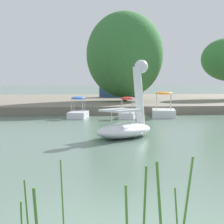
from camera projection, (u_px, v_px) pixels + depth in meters
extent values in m
cube|color=slate|center=(82.00, 101.00, 37.96)|extent=(131.22, 25.55, 0.60)
ellipsoid|color=white|center=(124.00, 131.00, 15.23)|extent=(3.14, 2.97, 0.60)
cylinder|color=white|center=(139.00, 96.00, 15.77)|extent=(0.72, 0.68, 2.50)
sphere|color=white|center=(141.00, 67.00, 15.78)|extent=(0.82, 0.82, 0.58)
cone|color=yellow|center=(145.00, 67.00, 15.94)|extent=(0.49, 0.48, 0.32)
cube|color=white|center=(120.00, 110.00, 14.99)|extent=(1.80, 1.77, 0.08)
cylinder|color=silver|center=(130.00, 118.00, 14.66)|extent=(0.04, 0.04, 0.56)
cylinder|color=silver|center=(111.00, 116.00, 15.37)|extent=(0.04, 0.04, 0.56)
cube|color=white|center=(164.00, 113.00, 24.25)|extent=(1.92, 2.56, 0.50)
ellipsoid|color=orange|center=(164.00, 93.00, 24.14)|extent=(1.34, 1.30, 0.20)
cylinder|color=#B7B7BF|center=(157.00, 101.00, 24.67)|extent=(0.04, 0.04, 1.07)
cylinder|color=#B7B7BF|center=(170.00, 101.00, 24.57)|extent=(0.04, 0.04, 1.07)
cylinder|color=#B7B7BF|center=(157.00, 102.00, 23.81)|extent=(0.04, 0.04, 1.07)
cylinder|color=#B7B7BF|center=(171.00, 102.00, 23.71)|extent=(0.04, 0.04, 1.07)
cube|color=white|center=(127.00, 115.00, 23.48)|extent=(1.32, 1.95, 0.38)
ellipsoid|color=red|center=(127.00, 98.00, 23.40)|extent=(1.03, 1.00, 0.20)
cylinder|color=#B7B7BF|center=(123.00, 105.00, 23.80)|extent=(0.04, 0.04, 0.88)
cylinder|color=#B7B7BF|center=(133.00, 105.00, 23.70)|extent=(0.04, 0.04, 0.88)
cylinder|color=#B7B7BF|center=(121.00, 106.00, 23.16)|extent=(0.04, 0.04, 0.88)
cylinder|color=#B7B7BF|center=(132.00, 106.00, 23.06)|extent=(0.04, 0.04, 0.88)
cube|color=white|center=(78.00, 115.00, 23.62)|extent=(1.46, 2.25, 0.41)
ellipsoid|color=blue|center=(78.00, 98.00, 23.53)|extent=(1.06, 1.16, 0.20)
cylinder|color=#B7B7BF|center=(74.00, 104.00, 24.00)|extent=(0.04, 0.04, 0.87)
cylinder|color=#B7B7BF|center=(85.00, 104.00, 23.94)|extent=(0.04, 0.04, 0.87)
cylinder|color=#B7B7BF|center=(71.00, 105.00, 23.20)|extent=(0.04, 0.04, 0.87)
cylinder|color=#B7B7BF|center=(83.00, 105.00, 23.13)|extent=(0.04, 0.04, 0.87)
cylinder|color=brown|center=(124.00, 83.00, 32.90)|extent=(0.45, 0.45, 3.19)
ellipsoid|color=#387538|center=(125.00, 55.00, 32.69)|extent=(9.19, 9.30, 7.59)
cube|color=navy|center=(121.00, 88.00, 41.08)|extent=(4.80, 1.82, 1.95)
cube|color=black|center=(121.00, 85.00, 41.05)|extent=(4.42, 1.85, 0.55)
cylinder|color=#4C7F33|center=(160.00, 216.00, 4.50)|extent=(0.12, 0.10, 1.35)
cylinder|color=#4C7F33|center=(177.00, 223.00, 4.79)|extent=(0.09, 0.03, 0.94)
cylinder|color=#4C7F33|center=(144.00, 212.00, 4.75)|extent=(0.05, 0.15, 1.25)
cylinder|color=#4C7F33|center=(63.00, 212.00, 4.66)|extent=(0.07, 0.09, 1.33)
cylinder|color=#4C7F33|center=(127.00, 219.00, 4.98)|extent=(0.05, 0.13, 0.92)
cylinder|color=#4C7F33|center=(187.00, 200.00, 5.18)|extent=(0.15, 0.13, 1.28)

